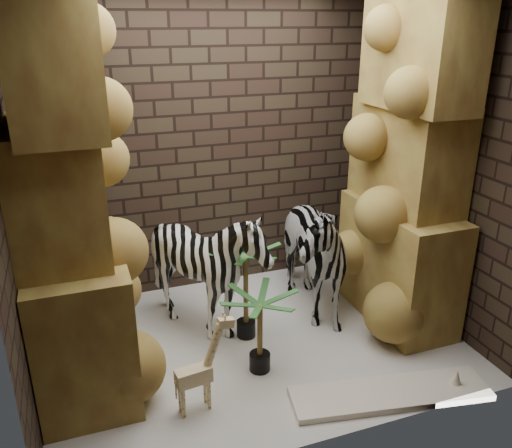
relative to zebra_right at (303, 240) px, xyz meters
name	(u,v)px	position (x,y,z in m)	size (l,w,h in m)	color
floor	(255,342)	(-0.62, -0.39, -0.74)	(3.50, 3.50, 0.00)	beige
wall_back	(212,145)	(-0.62, 0.86, 0.76)	(3.50, 3.50, 0.00)	black
wall_front	(329,239)	(-0.62, -1.64, 0.76)	(3.50, 3.50, 0.00)	black
wall_left	(11,205)	(-2.37, -0.39, 0.76)	(3.00, 3.00, 0.00)	black
wall_right	(440,160)	(1.13, -0.39, 0.76)	(3.00, 3.00, 0.00)	black
rock_pillar_left	(66,199)	(-2.02, -0.39, 0.76)	(0.68, 1.30, 3.00)	#B3A646
rock_pillar_right	(409,163)	(0.80, -0.39, 0.76)	(0.58, 1.25, 3.00)	#B3A646
zebra_right	(303,240)	(0.00, 0.00, 0.00)	(0.67, 1.25, 1.47)	white
zebra_left	(208,276)	(-0.95, -0.08, -0.17)	(1.01, 1.25, 1.14)	white
giraffe_toy	(193,366)	(-1.32, -1.05, -0.36)	(0.39, 0.13, 0.76)	beige
palm_front	(246,292)	(-0.66, -0.27, -0.29)	(0.36, 0.36, 0.89)	#144F22
palm_back	(260,332)	(-0.71, -0.77, -0.39)	(0.36, 0.36, 0.70)	#144F22
surfboard	(390,394)	(0.10, -1.41, -0.71)	(1.52, 0.37, 0.05)	#F1E5CC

